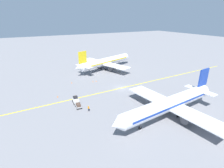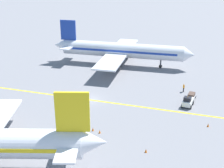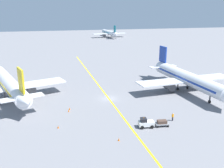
{
  "view_description": "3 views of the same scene",
  "coord_description": "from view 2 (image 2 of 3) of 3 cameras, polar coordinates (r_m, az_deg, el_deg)",
  "views": [
    {
      "loc": [
        49.81,
        -30.58,
        24.27
      ],
      "look_at": [
        3.88,
        -5.9,
        3.99
      ],
      "focal_mm": 28.0,
      "sensor_mm": 36.0,
      "label": 1
    },
    {
      "loc": [
        -48.78,
        -22.32,
        24.27
      ],
      "look_at": [
        -0.46,
        -4.97,
        4.0
      ],
      "focal_mm": 50.0,
      "sensor_mm": 36.0,
      "label": 2
    },
    {
      "loc": [
        -13.68,
        -61.91,
        22.75
      ],
      "look_at": [
        0.39,
        -2.17,
        4.47
      ],
      "focal_mm": 42.0,
      "sensor_mm": 36.0,
      "label": 3
    }
  ],
  "objects": [
    {
      "name": "baggage_cart_trailing",
      "position": [
        60.41,
        14.31,
        -2.07
      ],
      "size": [
        2.71,
        1.61,
        1.24
      ],
      "color": "gray",
      "rests_on": "ground"
    },
    {
      "name": "apron_yellow_centreline",
      "position": [
        58.88,
        -4.42,
        -2.86
      ],
      "size": [
        4.32,
        119.95,
        0.01
      ],
      "primitive_type": "cube",
      "rotation": [
        0.0,
        0.0,
        0.03
      ],
      "color": "yellow",
      "rests_on": "ground"
    },
    {
      "name": "airplane_adjacent_stand",
      "position": [
        77.53,
        1.55,
        6.16
      ],
      "size": [
        28.38,
        35.55,
        10.6
      ],
      "color": "silver",
      "rests_on": "ground"
    },
    {
      "name": "ground_crew_worker",
      "position": [
        63.44,
        12.98,
        -0.64
      ],
      "size": [
        0.53,
        0.35,
        1.68
      ],
      "color": "#23232D",
      "rests_on": "ground"
    },
    {
      "name": "traffic_cone_far_edge",
      "position": [
        48.36,
        -3.52,
        -8.25
      ],
      "size": [
        0.32,
        0.32,
        0.55
      ],
      "primitive_type": "cone",
      "color": "orange",
      "rests_on": "ground"
    },
    {
      "name": "traffic_cone_near_nose",
      "position": [
        43.58,
        6.23,
        -12.01
      ],
      "size": [
        0.32,
        0.32,
        0.55
      ],
      "primitive_type": "cone",
      "color": "orange",
      "rests_on": "ground"
    },
    {
      "name": "baggage_tug_white",
      "position": [
        57.37,
        13.68,
        -3.15
      ],
      "size": [
        3.12,
        1.97,
        2.11
      ],
      "color": "white",
      "rests_on": "ground"
    },
    {
      "name": "traffic_cone_mid_apron",
      "position": [
        47.7,
        -2.26,
        -8.68
      ],
      "size": [
        0.32,
        0.32,
        0.55
      ],
      "primitive_type": "cone",
      "color": "orange",
      "rests_on": "ground"
    },
    {
      "name": "ground_plane",
      "position": [
        58.88,
        -4.42,
        -2.87
      ],
      "size": [
        400.0,
        400.0,
        0.0
      ],
      "primitive_type": "plane",
      "color": "slate"
    },
    {
      "name": "traffic_cone_by_wingtip",
      "position": [
        51.66,
        17.16,
        -7.19
      ],
      "size": [
        0.32,
        0.32,
        0.55
      ],
      "primitive_type": "cone",
      "color": "orange",
      "rests_on": "ground"
    }
  ]
}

